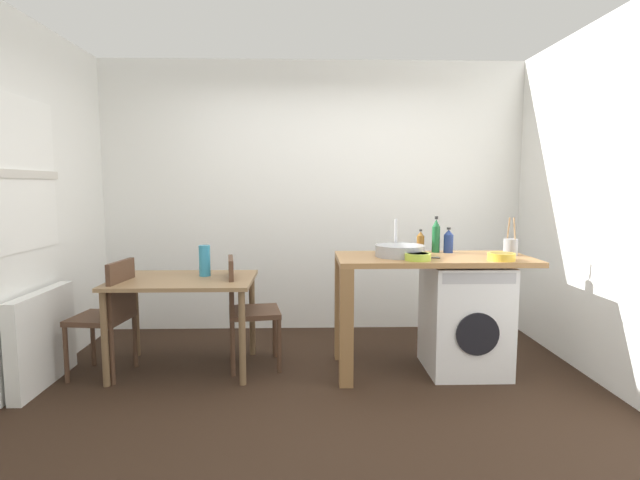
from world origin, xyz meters
name	(u,v)px	position (x,y,z in m)	size (l,w,h in m)	color
ground_plane	(318,398)	(0.00, 0.00, 0.00)	(5.46, 5.46, 0.00)	black
wall_back	(314,197)	(0.00, 1.75, 1.35)	(4.60, 0.10, 2.70)	white
wall_counter_side	(635,203)	(2.15, 0.00, 1.35)	(0.10, 3.80, 2.70)	white
radiator	(43,338)	(-2.02, 0.30, 0.35)	(0.10, 0.80, 0.70)	white
dining_table	(184,290)	(-1.05, 0.58, 0.64)	(1.10, 0.76, 0.74)	olive
chair_person_seat	(109,311)	(-1.59, 0.47, 0.51)	(0.45, 0.45, 0.90)	#4C3323
chair_opposite	(245,306)	(-0.57, 0.62, 0.51)	(0.46, 0.46, 0.90)	#4C3323
kitchen_counter	(406,276)	(0.70, 0.50, 0.76)	(1.50, 0.68, 0.92)	#9E7042
washing_machine	(464,317)	(1.18, 0.50, 0.43)	(0.60, 0.61, 0.86)	white
sink_basin	(400,251)	(0.65, 0.50, 0.97)	(0.38, 0.38, 0.09)	#9EA0A5
tap	(396,236)	(0.65, 0.68, 1.06)	(0.02, 0.02, 0.28)	#B2B2B7
bottle_tall_green	(420,242)	(0.87, 0.76, 1.00)	(0.06, 0.06, 0.19)	brown
bottle_squat_brown	(436,236)	(0.99, 0.73, 1.05)	(0.07, 0.07, 0.30)	#19592D
bottle_clear_small	(448,241)	(1.09, 0.70, 1.01)	(0.08, 0.08, 0.21)	navy
mixing_bowl	(418,256)	(0.75, 0.30, 0.95)	(0.19, 0.19, 0.05)	#A8C63D
utensil_crock	(511,246)	(1.54, 0.55, 0.99)	(0.11, 0.11, 0.30)	gray
colander	(501,256)	(1.36, 0.28, 0.95)	(0.20, 0.20, 0.06)	gold
vase	(205,261)	(-0.90, 0.68, 0.87)	(0.09, 0.09, 0.25)	teal
scissors	(430,258)	(0.86, 0.40, 0.92)	(0.15, 0.06, 0.01)	#B2B2B7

